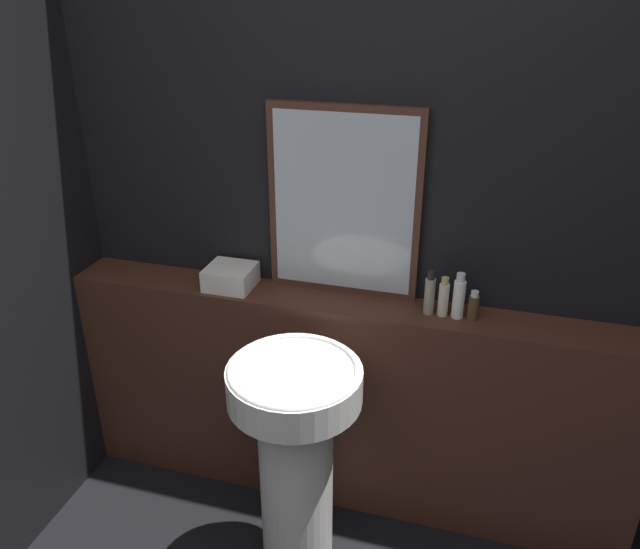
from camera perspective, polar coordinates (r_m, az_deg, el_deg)
wall_back at (r=2.29m, az=3.58°, el=6.30°), size 8.00×0.06×2.50m
vanity_counter at (r=2.56m, az=2.41°, el=-11.65°), size 2.22×0.21×0.92m
pedestal_sink at (r=2.22m, az=-2.22°, el=-15.81°), size 0.45×0.45×0.88m
mirror at (r=2.25m, az=2.17°, el=6.50°), size 0.56×0.03×0.70m
towel_stack at (r=2.43m, az=-8.17°, el=-0.20°), size 0.18×0.17×0.08m
shampoo_bottle at (r=2.23m, az=9.99°, el=-1.77°), size 0.04×0.04×0.17m
conditioner_bottle at (r=2.23m, az=11.23°, el=-2.11°), size 0.04×0.04×0.15m
lotion_bottle at (r=2.22m, az=12.58°, el=-2.05°), size 0.04×0.04×0.17m
body_wash_bottle at (r=2.24m, az=13.85°, el=-2.84°), size 0.04×0.04×0.11m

